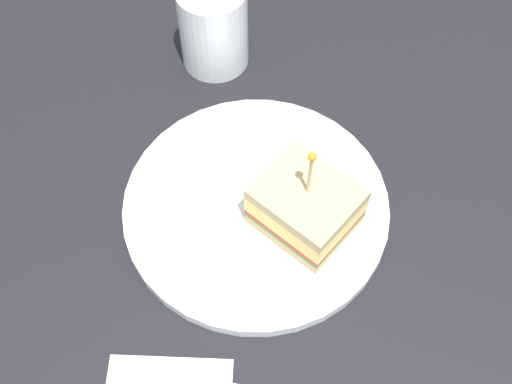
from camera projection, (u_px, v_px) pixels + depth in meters
ground_plane at (256, 216)px, 60.14cm from camera, size 117.68×117.68×2.00cm
plate at (256, 207)px, 58.75cm from camera, size 24.05×24.05×1.25cm
sandwich_half_center at (306, 206)px, 55.07cm from camera, size 8.11×6.98×10.43cm
drink_glass at (214, 30)px, 65.47cm from camera, size 6.99×6.99×9.30cm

